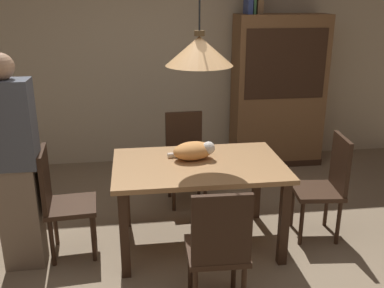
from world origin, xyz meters
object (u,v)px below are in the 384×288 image
at_px(chair_left_side, 60,198).
at_px(person_standing, 14,166).
at_px(chair_right_side, 327,183).
at_px(cat_sleeping, 194,151).
at_px(pendant_lamp, 199,51).
at_px(book_brown_thick, 258,4).
at_px(dining_table, 199,175).
at_px(chair_far_back, 185,154).
at_px(book_green_slim, 253,2).
at_px(chair_near_front, 218,246).
at_px(hutch_bookcase, 278,94).

relative_size(chair_left_side, person_standing, 0.55).
bearing_deg(chair_right_side, chair_left_side, 179.94).
bearing_deg(cat_sleeping, pendant_lamp, -76.84).
bearing_deg(person_standing, book_brown_thick, 39.17).
height_order(dining_table, cat_sleeping, cat_sleeping).
distance_m(chair_far_back, chair_left_side, 1.43).
height_order(chair_left_side, book_brown_thick, book_brown_thick).
bearing_deg(cat_sleeping, book_green_slim, 61.72).
distance_m(chair_near_front, pendant_lamp, 1.45).
xyz_separation_m(chair_left_side, pendant_lamp, (1.13, 0.01, 1.15)).
xyz_separation_m(chair_far_back, book_brown_thick, (0.97, 0.94, 1.45)).
xyz_separation_m(chair_near_front, book_brown_thick, (0.97, 2.70, 1.45)).
height_order(chair_far_back, hutch_bookcase, hutch_bookcase).
height_order(chair_left_side, hutch_bookcase, hutch_bookcase).
bearing_deg(chair_right_side, pendant_lamp, 179.57).
bearing_deg(hutch_bookcase, person_standing, -144.18).
bearing_deg(book_green_slim, person_standing, -140.10).
xyz_separation_m(chair_left_side, chair_right_side, (2.26, -0.00, 0.00)).
height_order(chair_right_side, hutch_bookcase, hutch_bookcase).
height_order(chair_near_front, book_green_slim, book_green_slim).
height_order(chair_right_side, cat_sleeping, chair_right_side).
height_order(dining_table, chair_right_side, chair_right_side).
bearing_deg(dining_table, chair_left_side, -179.70).
relative_size(chair_far_back, pendant_lamp, 0.72).
xyz_separation_m(dining_table, hutch_bookcase, (1.27, 1.82, 0.24)).
distance_m(cat_sleeping, hutch_bookcase, 2.15).
bearing_deg(chair_left_side, hutch_bookcase, 37.26).
height_order(cat_sleeping, pendant_lamp, pendant_lamp).
bearing_deg(cat_sleeping, person_standing, -171.14).
xyz_separation_m(cat_sleeping, book_green_slim, (0.92, 1.72, 1.15)).
bearing_deg(pendant_lamp, chair_far_back, 90.24).
bearing_deg(pendant_lamp, chair_left_side, -179.70).
bearing_deg(chair_left_side, cat_sleeping, 5.37).
distance_m(chair_far_back, pendant_lamp, 1.45).
height_order(chair_right_side, book_green_slim, book_green_slim).
bearing_deg(cat_sleeping, book_brown_thick, 60.17).
bearing_deg(chair_right_side, cat_sleeping, 174.72).
height_order(chair_left_side, book_green_slim, book_green_slim).
height_order(book_green_slim, book_brown_thick, book_green_slim).
relative_size(chair_far_back, book_green_slim, 3.58).
relative_size(chair_right_side, person_standing, 0.55).
distance_m(chair_right_side, hutch_bookcase, 1.87).
bearing_deg(book_brown_thick, person_standing, -140.83).
xyz_separation_m(dining_table, chair_far_back, (-0.00, 0.88, -0.14)).
height_order(chair_right_side, person_standing, person_standing).
relative_size(chair_right_side, pendant_lamp, 0.72).
bearing_deg(book_green_slim, book_brown_thick, 0.00).
bearing_deg(chair_far_back, chair_right_side, -38.08).
height_order(book_brown_thick, person_standing, book_brown_thick).
height_order(cat_sleeping, person_standing, person_standing).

